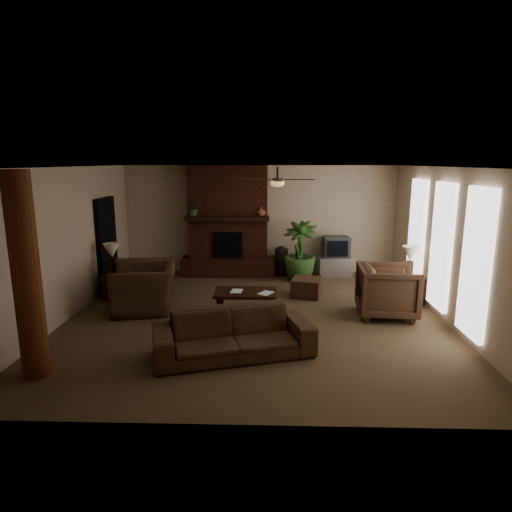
{
  "coord_description": "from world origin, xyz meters",
  "views": [
    {
      "loc": [
        0.26,
        -7.91,
        2.9
      ],
      "look_at": [
        0.0,
        0.4,
        1.1
      ],
      "focal_mm": 30.82,
      "sensor_mm": 36.0,
      "label": 1
    }
  ],
  "objects_px": {
    "floor_vase": "(281,259)",
    "floor_plant": "(299,264)",
    "tv_stand": "(334,266)",
    "lamp_right": "(411,256)",
    "ottoman": "(306,287)",
    "side_table_left": "(117,285)",
    "armchair_left": "(145,279)",
    "side_table_right": "(408,290)",
    "lamp_left": "(112,253)",
    "sofa": "(233,326)",
    "coffee_table": "(246,294)",
    "log_column": "(26,277)",
    "armchair_right": "(388,289)"
  },
  "relations": [
    {
      "from": "floor_vase",
      "to": "floor_plant",
      "type": "distance_m",
      "value": 0.62
    },
    {
      "from": "tv_stand",
      "to": "lamp_right",
      "type": "relative_size",
      "value": 1.31
    },
    {
      "from": "ottoman",
      "to": "side_table_left",
      "type": "relative_size",
      "value": 1.09
    },
    {
      "from": "armchair_left",
      "to": "tv_stand",
      "type": "xyz_separation_m",
      "value": [
        4.15,
        2.72,
        -0.36
      ]
    },
    {
      "from": "tv_stand",
      "to": "floor_plant",
      "type": "xyz_separation_m",
      "value": [
        -0.93,
        -0.45,
        0.16
      ]
    },
    {
      "from": "armchair_left",
      "to": "side_table_right",
      "type": "height_order",
      "value": "armchair_left"
    },
    {
      "from": "side_table_left",
      "to": "lamp_left",
      "type": "bearing_deg",
      "value": -128.25
    },
    {
      "from": "floor_plant",
      "to": "side_table_right",
      "type": "bearing_deg",
      "value": -39.62
    },
    {
      "from": "armchair_left",
      "to": "lamp_right",
      "type": "bearing_deg",
      "value": 84.18
    },
    {
      "from": "sofa",
      "to": "armchair_left",
      "type": "relative_size",
      "value": 1.72
    },
    {
      "from": "lamp_right",
      "to": "coffee_table",
      "type": "bearing_deg",
      "value": -167.98
    },
    {
      "from": "floor_plant",
      "to": "tv_stand",
      "type": "bearing_deg",
      "value": 25.76
    },
    {
      "from": "floor_vase",
      "to": "side_table_left",
      "type": "xyz_separation_m",
      "value": [
        -3.62,
        -2.01,
        -0.16
      ]
    },
    {
      "from": "coffee_table",
      "to": "tv_stand",
      "type": "distance_m",
      "value": 3.61
    },
    {
      "from": "tv_stand",
      "to": "lamp_right",
      "type": "distance_m",
      "value": 2.61
    },
    {
      "from": "ottoman",
      "to": "lamp_right",
      "type": "bearing_deg",
      "value": -10.42
    },
    {
      "from": "log_column",
      "to": "ottoman",
      "type": "distance_m",
      "value": 5.62
    },
    {
      "from": "lamp_left",
      "to": "sofa",
      "type": "bearing_deg",
      "value": -44.82
    },
    {
      "from": "armchair_left",
      "to": "ottoman",
      "type": "height_order",
      "value": "armchair_left"
    },
    {
      "from": "log_column",
      "to": "ottoman",
      "type": "height_order",
      "value": "log_column"
    },
    {
      "from": "armchair_right",
      "to": "side_table_right",
      "type": "relative_size",
      "value": 1.97
    },
    {
      "from": "lamp_right",
      "to": "log_column",
      "type": "bearing_deg",
      "value": -151.16
    },
    {
      "from": "tv_stand",
      "to": "ottoman",
      "type": "bearing_deg",
      "value": -121.52
    },
    {
      "from": "sofa",
      "to": "floor_plant",
      "type": "height_order",
      "value": "sofa"
    },
    {
      "from": "sofa",
      "to": "coffee_table",
      "type": "bearing_deg",
      "value": 71.06
    },
    {
      "from": "floor_vase",
      "to": "floor_plant",
      "type": "xyz_separation_m",
      "value": [
        0.43,
        -0.45,
        -0.02
      ]
    },
    {
      "from": "sofa",
      "to": "side_table_right",
      "type": "bearing_deg",
      "value": 20.71
    },
    {
      "from": "log_column",
      "to": "side_table_right",
      "type": "height_order",
      "value": "log_column"
    },
    {
      "from": "armchair_right",
      "to": "coffee_table",
      "type": "xyz_separation_m",
      "value": [
        -2.7,
        0.1,
        -0.17
      ]
    },
    {
      "from": "tv_stand",
      "to": "floor_vase",
      "type": "relative_size",
      "value": 1.1
    },
    {
      "from": "log_column",
      "to": "armchair_right",
      "type": "relative_size",
      "value": 2.59
    },
    {
      "from": "log_column",
      "to": "tv_stand",
      "type": "height_order",
      "value": "log_column"
    },
    {
      "from": "armchair_left",
      "to": "lamp_right",
      "type": "relative_size",
      "value": 2.13
    },
    {
      "from": "sofa",
      "to": "side_table_left",
      "type": "relative_size",
      "value": 4.33
    },
    {
      "from": "side_table_right",
      "to": "lamp_right",
      "type": "bearing_deg",
      "value": 90.0
    },
    {
      "from": "tv_stand",
      "to": "side_table_left",
      "type": "bearing_deg",
      "value": -164.07
    },
    {
      "from": "coffee_table",
      "to": "side_table_left",
      "type": "distance_m",
      "value": 2.99
    },
    {
      "from": "armchair_right",
      "to": "floor_vase",
      "type": "height_order",
      "value": "armchair_right"
    },
    {
      "from": "armchair_right",
      "to": "lamp_right",
      "type": "xyz_separation_m",
      "value": [
        0.65,
        0.81,
        0.46
      ]
    },
    {
      "from": "side_table_right",
      "to": "lamp_right",
      "type": "xyz_separation_m",
      "value": [
        0.0,
        0.03,
        0.73
      ]
    },
    {
      "from": "lamp_right",
      "to": "floor_plant",
      "type": "bearing_deg",
      "value": 140.94
    },
    {
      "from": "ottoman",
      "to": "floor_plant",
      "type": "distance_m",
      "value": 1.38
    },
    {
      "from": "side_table_right",
      "to": "ottoman",
      "type": "bearing_deg",
      "value": 168.65
    },
    {
      "from": "tv_stand",
      "to": "lamp_left",
      "type": "bearing_deg",
      "value": -163.78
    },
    {
      "from": "armchair_left",
      "to": "floor_vase",
      "type": "relative_size",
      "value": 1.8
    },
    {
      "from": "coffee_table",
      "to": "armchair_left",
      "type": "bearing_deg",
      "value": 174.89
    },
    {
      "from": "side_table_left",
      "to": "lamp_left",
      "type": "xyz_separation_m",
      "value": [
        -0.03,
        -0.04,
        0.73
      ]
    },
    {
      "from": "armchair_right",
      "to": "side_table_right",
      "type": "height_order",
      "value": "armchair_right"
    },
    {
      "from": "floor_plant",
      "to": "side_table_left",
      "type": "relative_size",
      "value": 2.66
    },
    {
      "from": "log_column",
      "to": "lamp_right",
      "type": "xyz_separation_m",
      "value": [
        6.1,
        3.36,
        -0.4
      ]
    }
  ]
}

